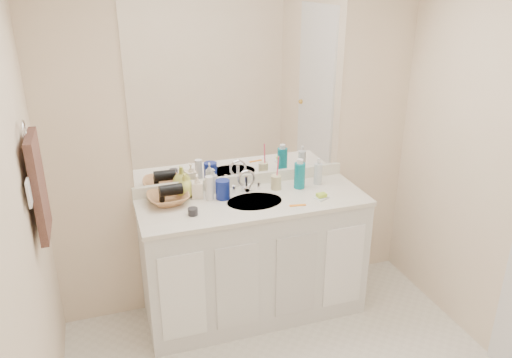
{
  "coord_description": "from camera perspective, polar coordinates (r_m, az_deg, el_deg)",
  "views": [
    {
      "loc": [
        -0.93,
        -1.82,
        2.26
      ],
      "look_at": [
        0.0,
        0.97,
        1.05
      ],
      "focal_mm": 35.0,
      "sensor_mm": 36.0,
      "label": 1
    }
  ],
  "objects": [
    {
      "name": "countertop",
      "position": [
        3.31,
        -0.27,
        -2.65
      ],
      "size": [
        1.52,
        0.57,
        0.03
      ],
      "primitive_type": "cube",
      "color": "silver",
      "rests_on": "vanity_cabinet"
    },
    {
      "name": "faucet",
      "position": [
        3.42,
        -1.11,
        -0.51
      ],
      "size": [
        0.02,
        0.02,
        0.11
      ],
      "primitive_type": "cylinder",
      "color": "silver",
      "rests_on": "countertop"
    },
    {
      "name": "clear_pump_bottle",
      "position": [
        3.55,
        7.1,
        0.59
      ],
      "size": [
        0.07,
        0.07,
        0.15
      ],
      "primitive_type": "cylinder",
      "rotation": [
        0.0,
        0.0,
        0.17
      ],
      "color": "silver",
      "rests_on": "countertop"
    },
    {
      "name": "backsplash",
      "position": [
        3.51,
        -1.6,
        -0.13
      ],
      "size": [
        1.52,
        0.03,
        0.08
      ],
      "primitive_type": "cube",
      "color": "white",
      "rests_on": "countertop"
    },
    {
      "name": "towel_ring",
      "position": [
        2.71,
        -24.98,
        5.02
      ],
      "size": [
        0.01,
        0.11,
        0.11
      ],
      "primitive_type": "torus",
      "rotation": [
        0.0,
        1.57,
        0.0
      ],
      "color": "silver",
      "rests_on": "wall_left"
    },
    {
      "name": "tan_cup",
      "position": [
        3.45,
        2.3,
        -0.38
      ],
      "size": [
        0.08,
        0.08,
        0.1
      ],
      "primitive_type": "cylinder",
      "rotation": [
        0.0,
        0.0,
        0.09
      ],
      "color": "#C6BE8C",
      "rests_on": "countertop"
    },
    {
      "name": "sink_basin",
      "position": [
        3.29,
        -0.17,
        -2.75
      ],
      "size": [
        0.37,
        0.37,
        0.02
      ],
      "primitive_type": "cylinder",
      "color": "beige",
      "rests_on": "countertop"
    },
    {
      "name": "soap_bottle_cream",
      "position": [
        3.33,
        -6.72,
        -0.8
      ],
      "size": [
        0.09,
        0.09,
        0.16
      ],
      "primitive_type": "imported",
      "rotation": [
        0.0,
        0.0,
        -0.24
      ],
      "color": "#FFEBCF",
      "rests_on": "countertop"
    },
    {
      "name": "hand_towel",
      "position": [
        2.81,
        -23.6,
        -0.77
      ],
      "size": [
        0.04,
        0.32,
        0.55
      ],
      "primitive_type": "cube",
      "color": "#38231E",
      "rests_on": "towel_ring"
    },
    {
      "name": "soap_dish",
      "position": [
        3.35,
        7.48,
        -2.13
      ],
      "size": [
        0.11,
        0.1,
        0.01
      ],
      "primitive_type": "cube",
      "rotation": [
        0.0,
        0.0,
        0.42
      ],
      "color": "white",
      "rests_on": "countertop"
    },
    {
      "name": "dark_jar",
      "position": [
        3.12,
        -7.23,
        -3.71
      ],
      "size": [
        0.08,
        0.08,
        0.04
      ],
      "primitive_type": "cylinder",
      "rotation": [
        0.0,
        0.0,
        0.37
      ],
      "color": "black",
      "rests_on": "countertop"
    },
    {
      "name": "blue_mug",
      "position": [
        3.3,
        -3.82,
        -1.19
      ],
      "size": [
        0.12,
        0.12,
        0.13
      ],
      "primitive_type": "cylinder",
      "rotation": [
        0.0,
        0.0,
        -0.31
      ],
      "color": "navy",
      "rests_on": "countertop"
    },
    {
      "name": "soap_bottle_white",
      "position": [
        3.4,
        -4.91,
        -0.18
      ],
      "size": [
        0.08,
        0.08,
        0.17
      ],
      "primitive_type": "imported",
      "rotation": [
        0.0,
        0.0,
        0.16
      ],
      "color": "silver",
      "rests_on": "countertop"
    },
    {
      "name": "wall_back",
      "position": [
        3.43,
        -1.72,
        4.29
      ],
      "size": [
        2.6,
        0.02,
        2.4
      ],
      "primitive_type": "cube",
      "color": "#F9E2C3",
      "rests_on": "floor"
    },
    {
      "name": "vanity_cabinet",
      "position": [
        3.51,
        -0.26,
        -9.17
      ],
      "size": [
        1.5,
        0.55,
        0.85
      ],
      "primitive_type": "cube",
      "color": "silver",
      "rests_on": "floor"
    },
    {
      "name": "orange_comb",
      "position": [
        3.23,
        4.79,
        -3.01
      ],
      "size": [
        0.11,
        0.04,
        0.0
      ],
      "primitive_type": "cube",
      "rotation": [
        0.0,
        0.0,
        -0.16
      ],
      "color": "orange",
      "rests_on": "countertop"
    },
    {
      "name": "mouthwash_bottle",
      "position": [
        3.47,
        5.0,
        0.39
      ],
      "size": [
        0.1,
        0.1,
        0.18
      ],
      "primitive_type": "cylinder",
      "rotation": [
        0.0,
        0.0,
        -0.3
      ],
      "color": "#0B7785",
      "rests_on": "countertop"
    },
    {
      "name": "toothbrush",
      "position": [
        3.42,
        2.48,
        1.21
      ],
      "size": [
        0.01,
        0.03,
        0.18
      ],
      "primitive_type": "cylinder",
      "rotation": [
        0.14,
        0.0,
        0.12
      ],
      "color": "#F84165",
      "rests_on": "tan_cup"
    },
    {
      "name": "wall_left",
      "position": [
        2.14,
        -26.04,
        -9.95
      ],
      "size": [
        0.02,
        2.6,
        2.4
      ],
      "primitive_type": "cube",
      "color": "#F9E2C3",
      "rests_on": "floor"
    },
    {
      "name": "mirror",
      "position": [
        3.33,
        -1.76,
        10.16
      ],
      "size": [
        1.48,
        0.01,
        1.2
      ],
      "primitive_type": "cube",
      "color": "white",
      "rests_on": "wall_back"
    },
    {
      "name": "hair_dryer",
      "position": [
        3.27,
        -9.71,
        -1.24
      ],
      "size": [
        0.15,
        0.08,
        0.07
      ],
      "primitive_type": "cylinder",
      "rotation": [
        0.0,
        1.57,
        0.04
      ],
      "color": "black",
      "rests_on": "wicker_basket"
    },
    {
      "name": "switch_plate",
      "position": [
        2.61,
        -24.51,
        -1.46
      ],
      "size": [
        0.01,
        0.08,
        0.13
      ],
      "primitive_type": "cube",
      "color": "white",
      "rests_on": "wall_left"
    },
    {
      "name": "extra_white_bottle",
      "position": [
        3.29,
        -5.35,
        -1.05
      ],
      "size": [
        0.06,
        0.06,
        0.16
      ],
      "primitive_type": "cylinder",
      "rotation": [
        0.0,
        0.0,
        0.29
      ],
      "color": "silver",
      "rests_on": "countertop"
    },
    {
      "name": "wicker_basket",
      "position": [
        3.29,
        -9.99,
        -2.19
      ],
      "size": [
        0.29,
        0.29,
        0.07
      ],
      "primitive_type": "imported",
      "rotation": [
        0.0,
        0.0,
        0.08
      ],
      "color": "#B07547",
      "rests_on": "countertop"
    },
    {
      "name": "soap_bottle_yellow",
      "position": [
        3.35,
        -8.09,
        -0.71
      ],
      "size": [
        0.15,
        0.15,
        0.16
      ],
      "primitive_type": "imported",
      "rotation": [
        0.0,
        0.0,
        -0.18
      ],
      "color": "#C8CC4F",
      "rests_on": "countertop"
    },
    {
      "name": "green_soap",
      "position": [
        3.34,
        7.5,
        -1.83
      ],
      "size": [
        0.07,
        0.05,
        0.02
      ],
      "primitive_type": "cube",
      "rotation": [
        0.0,
        0.0,
        0.08
      ],
      "color": "#B5DE36",
      "rests_on": "soap_dish"
    }
  ]
}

